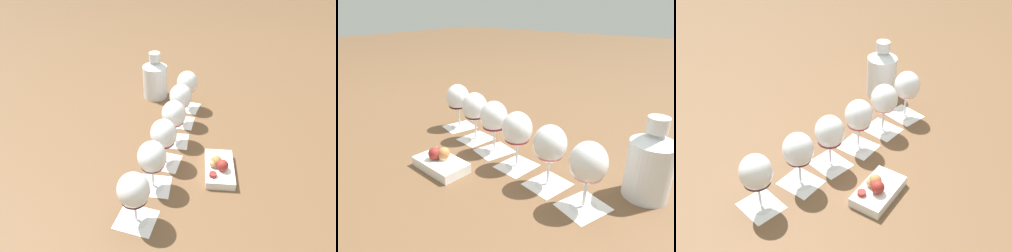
% 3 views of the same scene
% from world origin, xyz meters
% --- Properties ---
extents(ground_plane, '(8.00, 8.00, 0.00)m').
position_xyz_m(ground_plane, '(0.00, 0.00, 0.00)').
color(ground_plane, brown).
extents(tasting_card_0, '(0.12, 0.13, 0.00)m').
position_xyz_m(tasting_card_0, '(-0.29, 0.08, 0.00)').
color(tasting_card_0, white).
rests_on(tasting_card_0, ground_plane).
extents(tasting_card_1, '(0.11, 0.12, 0.00)m').
position_xyz_m(tasting_card_1, '(-0.17, 0.05, 0.00)').
color(tasting_card_1, white).
rests_on(tasting_card_1, ground_plane).
extents(tasting_card_2, '(0.11, 0.12, 0.00)m').
position_xyz_m(tasting_card_2, '(-0.05, 0.02, 0.00)').
color(tasting_card_2, white).
rests_on(tasting_card_2, ground_plane).
extents(tasting_card_3, '(0.12, 0.13, 0.00)m').
position_xyz_m(tasting_card_3, '(0.06, -0.01, 0.00)').
color(tasting_card_3, white).
rests_on(tasting_card_3, ground_plane).
extents(tasting_card_4, '(0.11, 0.12, 0.00)m').
position_xyz_m(tasting_card_4, '(0.17, -0.05, 0.00)').
color(tasting_card_4, white).
rests_on(tasting_card_4, ground_plane).
extents(tasting_card_5, '(0.12, 0.13, 0.00)m').
position_xyz_m(tasting_card_5, '(0.29, -0.09, 0.00)').
color(tasting_card_5, white).
rests_on(tasting_card_5, ground_plane).
extents(wine_glass_0, '(0.09, 0.09, 0.17)m').
position_xyz_m(wine_glass_0, '(-0.29, 0.08, 0.11)').
color(wine_glass_0, white).
rests_on(wine_glass_0, tasting_card_0).
extents(wine_glass_1, '(0.09, 0.09, 0.17)m').
position_xyz_m(wine_glass_1, '(-0.17, 0.05, 0.11)').
color(wine_glass_1, white).
rests_on(wine_glass_1, tasting_card_1).
extents(wine_glass_2, '(0.09, 0.09, 0.17)m').
position_xyz_m(wine_glass_2, '(-0.05, 0.02, 0.11)').
color(wine_glass_2, white).
rests_on(wine_glass_2, tasting_card_2).
extents(wine_glass_3, '(0.09, 0.09, 0.17)m').
position_xyz_m(wine_glass_3, '(0.06, -0.01, 0.11)').
color(wine_glass_3, white).
rests_on(wine_glass_3, tasting_card_3).
extents(wine_glass_4, '(0.09, 0.09, 0.17)m').
position_xyz_m(wine_glass_4, '(0.17, -0.05, 0.11)').
color(wine_glass_4, white).
rests_on(wine_glass_4, tasting_card_4).
extents(wine_glass_5, '(0.09, 0.09, 0.17)m').
position_xyz_m(wine_glass_5, '(0.29, -0.09, 0.11)').
color(wine_glass_5, white).
rests_on(wine_glass_5, tasting_card_5).
extents(ceramic_vase, '(0.11, 0.11, 0.21)m').
position_xyz_m(ceramic_vase, '(-0.39, -0.05, 0.09)').
color(ceramic_vase, silver).
rests_on(ceramic_vase, ground_plane).
extents(snack_dish, '(0.17, 0.10, 0.06)m').
position_xyz_m(snack_dish, '(0.11, 0.16, 0.02)').
color(snack_dish, white).
rests_on(snack_dish, ground_plane).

